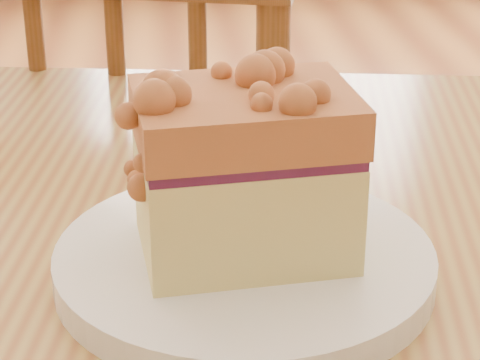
# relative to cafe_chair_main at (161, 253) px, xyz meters

# --- Properties ---
(cafe_chair_main) EXTENTS (0.50, 0.50, 0.90)m
(cafe_chair_main) POSITION_rel_cafe_chair_main_xyz_m (0.00, 0.00, 0.00)
(cafe_chair_main) COLOR brown
(cafe_chair_main) RESTS_ON ground
(plate) EXTENTS (0.24, 0.24, 0.02)m
(plate) POSITION_rel_cafe_chair_main_xyz_m (0.05, -0.57, 0.30)
(plate) COLOR white
(plate) RESTS_ON cafe_table_main
(cake_slice) EXTENTS (0.14, 0.11, 0.12)m
(cake_slice) POSITION_rel_cafe_chair_main_xyz_m (0.05, -0.57, 0.37)
(cake_slice) COLOR #D7C779
(cake_slice) RESTS_ON plate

